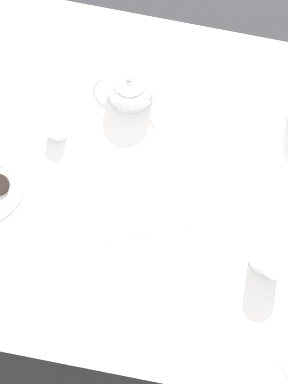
# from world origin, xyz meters

# --- Properties ---
(ground_plane) EXTENTS (8.00, 8.00, 0.00)m
(ground_plane) POSITION_xyz_m (0.00, 0.00, 0.00)
(ground_plane) COLOR #333338
(table) EXTENTS (0.90, 1.23, 0.72)m
(table) POSITION_xyz_m (0.00, 0.00, 0.66)
(table) COLOR white
(table) RESTS_ON ground_plane
(teapot_far) EXTENTS (0.12, 0.20, 0.13)m
(teapot_far) POSITION_xyz_m (0.25, 0.08, 0.78)
(teapot_far) COLOR white
(teapot_far) RESTS_ON table
(water_glass_tall) EXTENTS (0.08, 0.08, 0.14)m
(water_glass_tall) POSITION_xyz_m (-0.11, -0.33, 0.79)
(water_glass_tall) COLOR white
(water_glass_tall) RESTS_ON table
(creamer_jug) EXTENTS (0.08, 0.05, 0.06)m
(creamer_jug) POSITION_xyz_m (0.11, 0.24, 0.76)
(creamer_jug) COLOR white
(creamer_jug) RESTS_ON table
(fork_by_plate) EXTENTS (0.07, 0.17, 0.00)m
(fork_by_plate) POSITION_xyz_m (-0.11, 0.00, 0.73)
(fork_by_plate) COLOR silver
(fork_by_plate) RESTS_ON table
(knife_by_plate) EXTENTS (0.20, 0.09, 0.00)m
(knife_by_plate) POSITION_xyz_m (0.03, -0.17, 0.73)
(knife_by_plate) COLOR silver
(knife_by_plate) RESTS_ON table
(fork_spare) EXTENTS (0.13, 0.14, 0.00)m
(fork_spare) POSITION_xyz_m (-0.34, -0.17, 0.73)
(fork_spare) COLOR silver
(fork_spare) RESTS_ON table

